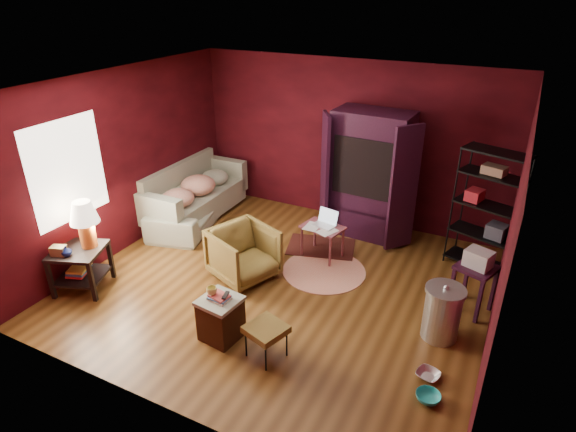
# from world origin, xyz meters

# --- Properties ---
(room) EXTENTS (5.54, 5.04, 2.84)m
(room) POSITION_xyz_m (-0.04, -0.01, 1.40)
(room) COLOR brown
(room) RESTS_ON ground
(sofa) EXTENTS (1.20, 2.37, 0.89)m
(sofa) POSITION_xyz_m (-2.39, 1.19, 0.45)
(sofa) COLOR #959D88
(sofa) RESTS_ON ground
(armchair) EXTENTS (1.02, 1.05, 0.84)m
(armchair) POSITION_xyz_m (-0.58, -0.06, 0.42)
(armchair) COLOR black
(armchair) RESTS_ON ground
(pet_bowl_steel) EXTENTS (0.26, 0.13, 0.25)m
(pet_bowl_steel) POSITION_xyz_m (2.26, -0.87, 0.13)
(pet_bowl_steel) COLOR silver
(pet_bowl_steel) RESTS_ON ground
(pet_bowl_turquoise) EXTENTS (0.27, 0.16, 0.26)m
(pet_bowl_turquoise) POSITION_xyz_m (2.32, -1.20, 0.13)
(pet_bowl_turquoise) COLOR #29C0C0
(pet_bowl_turquoise) RESTS_ON ground
(vase) EXTENTS (0.15, 0.15, 0.14)m
(vase) POSITION_xyz_m (-2.44, -1.50, 0.69)
(vase) COLOR #0E1747
(vase) RESTS_ON side_table
(mug) EXTENTS (0.13, 0.11, 0.12)m
(mug) POSITION_xyz_m (-0.21, -1.35, 0.68)
(mug) COLOR #CEC264
(mug) RESTS_ON hamper
(side_table) EXTENTS (0.84, 0.84, 1.29)m
(side_table) POSITION_xyz_m (-2.41, -1.24, 0.77)
(side_table) COLOR black
(side_table) RESTS_ON ground
(sofa_cushions) EXTENTS (0.91, 2.20, 0.92)m
(sofa_cushions) POSITION_xyz_m (-2.42, 1.22, 0.45)
(sofa_cushions) COLOR #959D88
(sofa_cushions) RESTS_ON sofa
(hamper) EXTENTS (0.50, 0.50, 0.63)m
(hamper) POSITION_xyz_m (-0.13, -1.33, 0.29)
(hamper) COLOR #3F210E
(hamper) RESTS_ON ground
(footstool) EXTENTS (0.52, 0.52, 0.42)m
(footstool) POSITION_xyz_m (0.52, -1.37, 0.37)
(footstool) COLOR black
(footstool) RESTS_ON ground
(rug_round) EXTENTS (1.28, 1.28, 0.01)m
(rug_round) POSITION_xyz_m (0.41, 0.59, 0.01)
(rug_round) COLOR beige
(rug_round) RESTS_ON ground
(rug_oriental) EXTENTS (1.22, 0.97, 0.01)m
(rug_oriental) POSITION_xyz_m (0.09, 1.23, 0.01)
(rug_oriental) COLOR #551C16
(rug_oriental) RESTS_ON ground
(laptop_desk) EXTENTS (0.69, 0.58, 0.76)m
(laptop_desk) POSITION_xyz_m (0.21, 0.98, 0.47)
(laptop_desk) COLOR brown
(laptop_desk) RESTS_ON ground
(tv_armoire) EXTENTS (1.66, 0.92, 2.11)m
(tv_armoire) POSITION_xyz_m (0.55, 2.03, 1.10)
(tv_armoire) COLOR black
(tv_armoire) RESTS_ON ground
(wire_shelving) EXTENTS (0.97, 0.64, 1.84)m
(wire_shelving) POSITION_xyz_m (2.42, 1.74, 1.01)
(wire_shelving) COLOR black
(wire_shelving) RESTS_ON ground
(small_stand) EXTENTS (0.57, 0.57, 0.89)m
(small_stand) POSITION_xyz_m (2.48, 0.59, 0.67)
(small_stand) COLOR black
(small_stand) RESTS_ON ground
(trash_can) EXTENTS (0.48, 0.48, 0.74)m
(trash_can) POSITION_xyz_m (2.22, -0.13, 0.35)
(trash_can) COLOR silver
(trash_can) RESTS_ON ground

